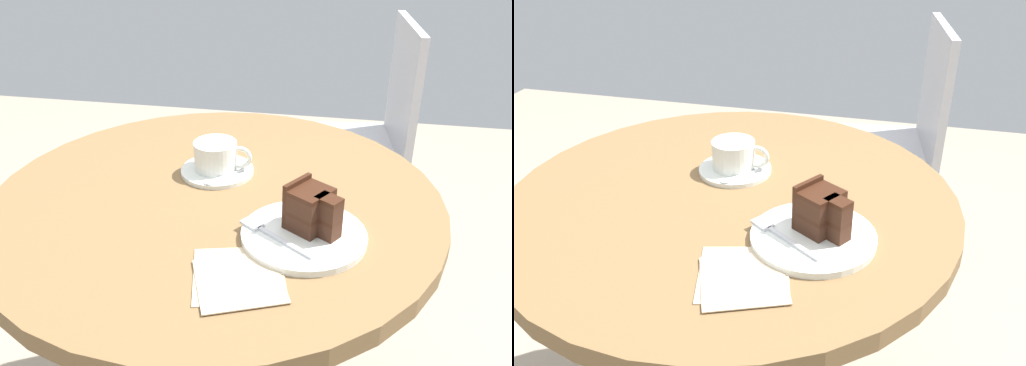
% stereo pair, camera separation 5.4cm
% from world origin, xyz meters
% --- Properties ---
extents(cafe_table, '(0.85, 0.85, 0.70)m').
position_xyz_m(cafe_table, '(0.00, 0.00, 0.59)').
color(cafe_table, brown).
rests_on(cafe_table, ground).
extents(saucer, '(0.15, 0.15, 0.01)m').
position_xyz_m(saucer, '(-0.02, 0.09, 0.71)').
color(saucer, silver).
rests_on(saucer, cafe_table).
extents(coffee_cup, '(0.12, 0.09, 0.06)m').
position_xyz_m(coffee_cup, '(-0.02, 0.09, 0.74)').
color(coffee_cup, silver).
rests_on(coffee_cup, saucer).
extents(teaspoon, '(0.07, 0.08, 0.00)m').
position_xyz_m(teaspoon, '(-0.00, 0.05, 0.71)').
color(teaspoon, silver).
rests_on(teaspoon, saucer).
extents(cake_plate, '(0.21, 0.21, 0.01)m').
position_xyz_m(cake_plate, '(0.18, -0.11, 0.71)').
color(cake_plate, silver).
rests_on(cake_plate, cafe_table).
extents(cake_slice, '(0.10, 0.09, 0.08)m').
position_xyz_m(cake_slice, '(0.19, -0.10, 0.75)').
color(cake_slice, '#422619').
rests_on(cake_slice, cake_plate).
extents(fork, '(0.13, 0.10, 0.00)m').
position_xyz_m(fork, '(0.12, -0.13, 0.72)').
color(fork, silver).
rests_on(fork, cake_plate).
extents(napkin, '(0.17, 0.18, 0.00)m').
position_xyz_m(napkin, '(0.09, -0.24, 0.71)').
color(napkin, beige).
rests_on(napkin, cafe_table).
extents(cafe_chair, '(0.42, 0.42, 0.87)m').
position_xyz_m(cafe_chair, '(0.30, 0.79, 0.53)').
color(cafe_chair, '#BCBCC1').
rests_on(cafe_chair, ground).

